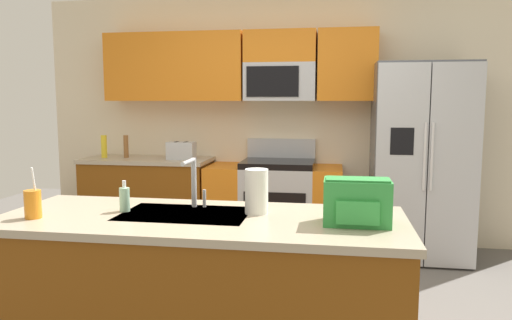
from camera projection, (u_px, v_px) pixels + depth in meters
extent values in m
cube|color=beige|center=(283.00, 120.00, 5.20)|extent=(5.20, 0.10, 2.60)
cube|color=orange|center=(141.00, 68.00, 5.17)|extent=(0.70, 0.32, 0.70)
cube|color=orange|center=(208.00, 67.00, 5.05)|extent=(0.76, 0.32, 0.70)
cube|color=orange|center=(347.00, 65.00, 4.82)|extent=(0.58, 0.32, 0.70)
cube|color=#B7BABF|center=(280.00, 82.00, 4.95)|extent=(0.72, 0.32, 0.38)
cube|color=black|center=(272.00, 81.00, 4.79)|extent=(0.52, 0.01, 0.30)
cube|color=orange|center=(281.00, 47.00, 4.90)|extent=(0.72, 0.32, 0.32)
cube|color=brown|center=(149.00, 202.00, 5.19)|extent=(1.30, 0.60, 0.86)
cube|color=tan|center=(148.00, 160.00, 5.13)|extent=(1.33, 0.63, 0.04)
cube|color=#B7BABF|center=(278.00, 207.00, 4.96)|extent=(0.72, 0.60, 0.84)
cube|color=black|center=(274.00, 211.00, 4.66)|extent=(0.60, 0.01, 0.36)
cube|color=black|center=(278.00, 164.00, 4.91)|extent=(0.72, 0.60, 0.06)
cube|color=#B7BABF|center=(281.00, 148.00, 5.16)|extent=(0.72, 0.06, 0.20)
cube|color=orange|center=(226.00, 205.00, 5.05)|extent=(0.36, 0.60, 0.84)
cube|color=orange|center=(327.00, 209.00, 4.88)|extent=(0.28, 0.60, 0.84)
cube|color=#4C4F54|center=(420.00, 161.00, 4.63)|extent=(0.90, 0.70, 1.85)
cube|color=#B7BABF|center=(401.00, 166.00, 4.31)|extent=(0.44, 0.04, 1.81)
cube|color=#B7BABF|center=(454.00, 167.00, 4.23)|extent=(0.44, 0.04, 1.81)
cylinder|color=silver|center=(425.00, 157.00, 4.23)|extent=(0.02, 0.02, 0.60)
cylinder|color=silver|center=(432.00, 157.00, 4.22)|extent=(0.02, 0.02, 0.60)
cube|color=black|center=(402.00, 141.00, 4.26)|extent=(0.20, 0.00, 0.24)
cube|color=brown|center=(202.00, 302.00, 2.60)|extent=(2.09, 0.79, 0.86)
cube|color=tan|center=(201.00, 220.00, 2.54)|extent=(2.13, 0.83, 0.04)
cube|color=#B7BABF|center=(185.00, 216.00, 2.61)|extent=(0.68, 0.44, 0.03)
cube|color=#B7BABF|center=(181.00, 151.00, 5.01)|extent=(0.28, 0.16, 0.18)
cube|color=black|center=(176.00, 142.00, 5.00)|extent=(0.03, 0.11, 0.01)
cube|color=black|center=(186.00, 142.00, 4.99)|extent=(0.03, 0.11, 0.01)
cylinder|color=brown|center=(126.00, 146.00, 5.15)|extent=(0.05, 0.05, 0.24)
cylinder|color=yellow|center=(104.00, 146.00, 5.15)|extent=(0.06, 0.06, 0.24)
cylinder|color=#B7BABF|center=(194.00, 182.00, 2.75)|extent=(0.03, 0.03, 0.28)
cylinder|color=#B7BABF|center=(188.00, 162.00, 2.64)|extent=(0.02, 0.20, 0.02)
cylinder|color=#B7BABF|center=(204.00, 198.00, 2.76)|extent=(0.02, 0.02, 0.10)
cylinder|color=orange|center=(33.00, 204.00, 2.49)|extent=(0.08, 0.08, 0.15)
cylinder|color=white|center=(34.00, 181.00, 2.47)|extent=(0.01, 0.03, 0.14)
cylinder|color=#A5D8B2|center=(125.00, 200.00, 2.65)|extent=(0.06, 0.06, 0.13)
cylinder|color=white|center=(124.00, 184.00, 2.64)|extent=(0.02, 0.02, 0.04)
cylinder|color=white|center=(257.00, 191.00, 2.59)|extent=(0.12, 0.12, 0.24)
cube|color=green|center=(357.00, 202.00, 2.37)|extent=(0.32, 0.20, 0.22)
cube|color=#2B8238|center=(358.00, 181.00, 2.34)|extent=(0.30, 0.14, 0.03)
cube|color=green|center=(358.00, 213.00, 2.27)|extent=(0.20, 0.03, 0.11)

